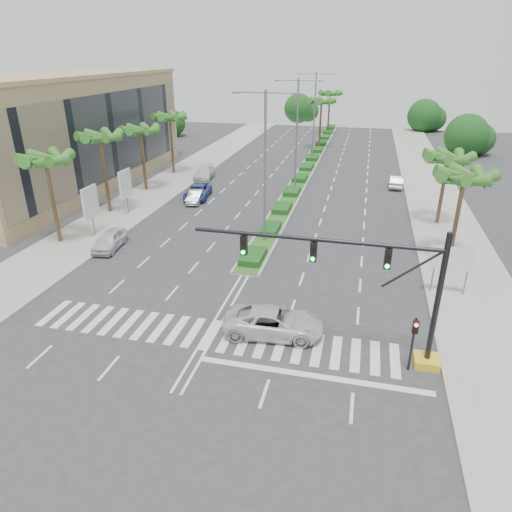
{
  "coord_description": "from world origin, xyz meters",
  "views": [
    {
      "loc": [
        7.52,
        -20.32,
        14.51
      ],
      "look_at": [
        1.53,
        4.61,
        3.0
      ],
      "focal_mm": 32.0,
      "sensor_mm": 36.0,
      "label": 1
    }
  ],
  "objects_px": {
    "car_parked_d": "(204,173)",
    "car_right": "(396,181)",
    "car_parked_c": "(198,192)",
    "car_crossing": "(274,322)",
    "car_parked_b": "(196,196)",
    "car_parked_a": "(109,240)"
  },
  "relations": [
    {
      "from": "car_parked_c",
      "to": "car_parked_d",
      "type": "relative_size",
      "value": 1.0
    },
    {
      "from": "car_right",
      "to": "car_parked_a",
      "type": "bearing_deg",
      "value": 49.41
    },
    {
      "from": "car_parked_c",
      "to": "car_crossing",
      "type": "xyz_separation_m",
      "value": [
        13.17,
        -23.62,
        0.07
      ]
    },
    {
      "from": "car_parked_d",
      "to": "car_right",
      "type": "distance_m",
      "value": 23.15
    },
    {
      "from": "car_parked_c",
      "to": "car_parked_b",
      "type": "bearing_deg",
      "value": -85.33
    },
    {
      "from": "car_parked_d",
      "to": "car_parked_b",
      "type": "bearing_deg",
      "value": -83.27
    },
    {
      "from": "car_parked_b",
      "to": "car_parked_d",
      "type": "bearing_deg",
      "value": 97.33
    },
    {
      "from": "car_parked_b",
      "to": "car_parked_c",
      "type": "relative_size",
      "value": 0.76
    },
    {
      "from": "car_parked_b",
      "to": "car_parked_d",
      "type": "relative_size",
      "value": 0.76
    },
    {
      "from": "car_crossing",
      "to": "car_parked_b",
      "type": "bearing_deg",
      "value": 24.9
    },
    {
      "from": "car_parked_b",
      "to": "car_parked_d",
      "type": "distance_m",
      "value": 9.73
    },
    {
      "from": "car_parked_a",
      "to": "car_parked_b",
      "type": "xyz_separation_m",
      "value": [
        2.36,
        13.32,
        -0.09
      ]
    },
    {
      "from": "car_parked_c",
      "to": "car_right",
      "type": "bearing_deg",
      "value": 17.22
    },
    {
      "from": "car_right",
      "to": "car_parked_c",
      "type": "bearing_deg",
      "value": 27.47
    },
    {
      "from": "car_crossing",
      "to": "car_right",
      "type": "bearing_deg",
      "value": -18.5
    },
    {
      "from": "car_parked_a",
      "to": "car_parked_d",
      "type": "xyz_separation_m",
      "value": [
        0.0,
        22.75,
        0.01
      ]
    },
    {
      "from": "car_parked_c",
      "to": "car_right",
      "type": "height_order",
      "value": "car_parked_c"
    },
    {
      "from": "car_parked_a",
      "to": "car_parked_b",
      "type": "height_order",
      "value": "car_parked_a"
    },
    {
      "from": "car_parked_b",
      "to": "car_right",
      "type": "xyz_separation_m",
      "value": [
        20.73,
        11.03,
        0.06
      ]
    },
    {
      "from": "car_parked_a",
      "to": "car_right",
      "type": "relative_size",
      "value": 1.01
    },
    {
      "from": "car_parked_a",
      "to": "car_parked_c",
      "type": "relative_size",
      "value": 0.84
    },
    {
      "from": "car_parked_b",
      "to": "car_crossing",
      "type": "xyz_separation_m",
      "value": [
        12.87,
        -22.21,
        0.14
      ]
    }
  ]
}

